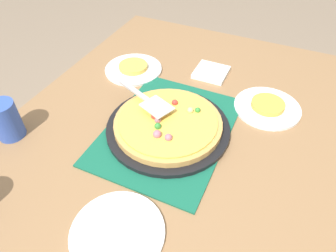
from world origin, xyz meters
TOP-DOWN VIEW (x-y plane):
  - ground_plane at (0.00, 0.00)m, footprint 8.00×8.00m
  - dining_table at (0.00, 0.00)m, footprint 1.40×1.00m
  - placemat at (0.00, 0.00)m, footprint 0.48×0.36m
  - pizza_pan at (0.00, 0.00)m, footprint 0.38×0.38m
  - pizza at (-0.00, 0.00)m, footprint 0.33×0.33m
  - plate_near_left at (0.23, -0.26)m, footprint 0.22×0.22m
  - plate_far_right at (0.25, 0.26)m, footprint 0.22×0.22m
  - plate_side at (-0.36, -0.04)m, footprint 0.22×0.22m
  - served_slice_left at (0.23, -0.26)m, footprint 0.11×0.11m
  - served_slice_right at (0.25, 0.26)m, footprint 0.11×0.11m
  - cup_near at (-0.21, 0.43)m, footprint 0.08×0.08m
  - pizza_server at (0.04, 0.09)m, footprint 0.13×0.23m
  - napkin_stack at (0.35, -0.02)m, footprint 0.12×0.12m

SIDE VIEW (x-z plane):
  - ground_plane at x=0.00m, z-range 0.00..0.00m
  - dining_table at x=0.00m, z-range 0.27..1.02m
  - placemat at x=0.00m, z-range 0.75..0.76m
  - plate_near_left at x=0.23m, z-range 0.75..0.76m
  - plate_far_right at x=0.25m, z-range 0.75..0.76m
  - plate_side at x=-0.36m, z-range 0.75..0.76m
  - napkin_stack at x=0.35m, z-range 0.75..0.77m
  - pizza_pan at x=0.00m, z-range 0.76..0.77m
  - served_slice_left at x=0.23m, z-range 0.76..0.78m
  - served_slice_right at x=0.25m, z-range 0.76..0.78m
  - pizza at x=0.00m, z-range 0.76..0.81m
  - cup_near at x=-0.21m, z-range 0.75..0.87m
  - pizza_server at x=0.04m, z-range 0.81..0.82m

